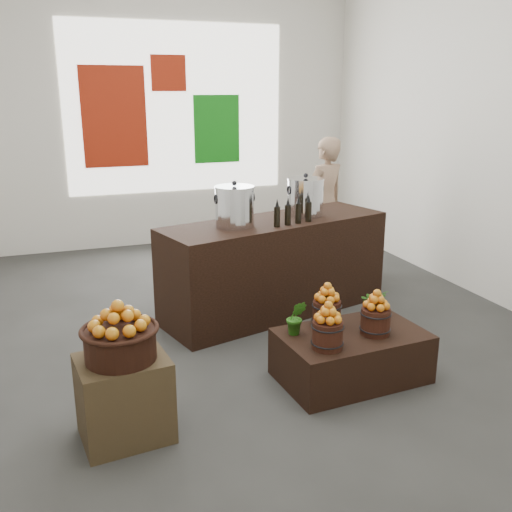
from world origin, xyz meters
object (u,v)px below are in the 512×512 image
object	(u,v)px
wicker_basket	(120,344)
crate	(124,398)
shopper	(324,204)
stock_pot_center	(305,198)
display_table	(351,355)
stock_pot_left	(235,208)
counter	(275,266)

from	to	relation	value
wicker_basket	crate	bearing A→B (deg)	0.00
wicker_basket	shopper	bearing A→B (deg)	45.82
shopper	stock_pot_center	bearing A→B (deg)	35.54
display_table	stock_pot_left	xyz separation A→B (m)	(-0.52, 1.46, 0.98)
wicker_basket	stock_pot_left	xyz separation A→B (m)	(1.31, 1.67, 0.49)
crate	display_table	size ratio (longest dim) A/B	0.50
counter	shopper	distance (m)	1.75
counter	stock_pot_center	distance (m)	0.79
display_table	stock_pot_center	world-z (taller)	stock_pot_center
stock_pot_left	stock_pot_center	distance (m)	0.88
stock_pot_left	shopper	world-z (taller)	shopper
crate	stock_pot_left	size ratio (longest dim) A/B	1.55
stock_pot_left	counter	bearing A→B (deg)	15.24
wicker_basket	counter	bearing A→B (deg)	45.19
display_table	stock_pot_center	bearing A→B (deg)	74.85
shopper	display_table	bearing A→B (deg)	48.75
crate	counter	bearing A→B (deg)	45.19
stock_pot_left	shopper	size ratio (longest dim) A/B	0.22
wicker_basket	stock_pot_center	world-z (taller)	stock_pot_center
stock_pot_center	crate	bearing A→B (deg)	-138.65
crate	stock_pot_center	xyz separation A→B (m)	(2.17, 1.91, 0.89)
display_table	stock_pot_left	world-z (taller)	stock_pot_left
display_table	wicker_basket	bearing A→B (deg)	-177.40
wicker_basket	stock_pot_center	distance (m)	2.93
crate	display_table	bearing A→B (deg)	6.73
display_table	counter	bearing A→B (deg)	87.45
display_table	stock_pot_left	bearing A→B (deg)	105.61
counter	stock_pot_left	world-z (taller)	stock_pot_left
wicker_basket	stock_pot_center	size ratio (longest dim) A/B	1.24
shopper	crate	bearing A→B (deg)	26.26
stock_pot_center	shopper	bearing A→B (deg)	55.10
wicker_basket	stock_pot_left	world-z (taller)	stock_pot_left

